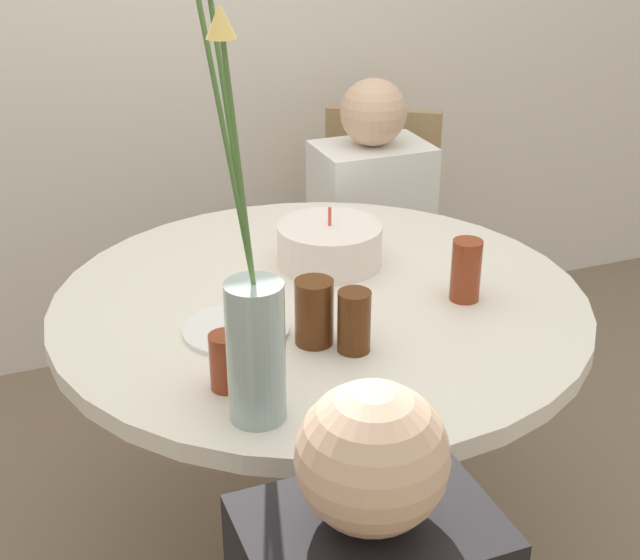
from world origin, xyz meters
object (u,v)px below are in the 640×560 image
at_px(chair_left_flank, 376,234).
at_px(flower_vase, 251,316).
at_px(drink_glass_3, 226,362).
at_px(drink_glass_0, 354,321).
at_px(drink_glass_2, 314,312).
at_px(person_woman, 370,253).
at_px(drink_glass_1, 466,270).
at_px(side_plate, 236,329).
at_px(birthday_cake, 330,245).

xyz_separation_m(chair_left_flank, flower_vase, (-0.81, -1.24, 0.46)).
bearing_deg(drink_glass_3, drink_glass_0, 8.55).
bearing_deg(flower_vase, drink_glass_2, 47.27).
bearing_deg(person_woman, drink_glass_1, -100.79).
bearing_deg(drink_glass_1, side_plate, 175.50).
xyz_separation_m(side_plate, drink_glass_2, (0.13, -0.10, 0.06)).
bearing_deg(birthday_cake, person_woman, 56.82).
xyz_separation_m(flower_vase, person_woman, (0.73, 1.10, -0.46)).
xyz_separation_m(drink_glass_3, person_woman, (0.74, 1.00, -0.32)).
distance_m(flower_vase, drink_glass_0, 0.32).
bearing_deg(drink_glass_3, drink_glass_2, 25.12).
relative_size(flower_vase, drink_glass_0, 6.43).
height_order(chair_left_flank, drink_glass_0, chair_left_flank).
relative_size(drink_glass_0, drink_glass_1, 0.92).
distance_m(chair_left_flank, person_woman, 0.16).
height_order(chair_left_flank, drink_glass_2, drink_glass_2).
distance_m(birthday_cake, drink_glass_1, 0.35).
height_order(flower_vase, drink_glass_0, flower_vase).
distance_m(chair_left_flank, birthday_cake, 0.88).
distance_m(birthday_cake, side_plate, 0.39).
bearing_deg(chair_left_flank, drink_glass_2, -88.72).
bearing_deg(drink_glass_2, chair_left_flank, 59.00).
distance_m(drink_glass_0, drink_glass_3, 0.27).
xyz_separation_m(drink_glass_0, drink_glass_3, (-0.27, -0.04, -0.01)).
bearing_deg(side_plate, drink_glass_3, -110.81).
distance_m(chair_left_flank, side_plate, 1.23).
bearing_deg(drink_glass_2, birthday_cake, 63.38).
bearing_deg(birthday_cake, drink_glass_2, -116.62).
xyz_separation_m(chair_left_flank, drink_glass_3, (-0.83, -1.13, 0.31)).
xyz_separation_m(birthday_cake, side_plate, (-0.30, -0.24, -0.04)).
bearing_deg(side_plate, drink_glass_0, -38.79).
distance_m(side_plate, drink_glass_3, 0.22).
bearing_deg(flower_vase, drink_glass_3, 99.45).
bearing_deg(side_plate, chair_left_flank, 51.09).
height_order(flower_vase, drink_glass_2, flower_vase).
relative_size(birthday_cake, drink_glass_2, 1.82).
relative_size(birthday_cake, drink_glass_3, 2.27).
height_order(birthday_cake, drink_glass_3, birthday_cake).
relative_size(chair_left_flank, side_plate, 4.03).
xyz_separation_m(flower_vase, drink_glass_0, (0.25, 0.15, -0.13)).
xyz_separation_m(chair_left_flank, side_plate, (-0.75, -0.93, 0.26)).
xyz_separation_m(drink_glass_1, drink_glass_2, (-0.38, -0.06, -0.00)).
distance_m(flower_vase, drink_glass_1, 0.64).
distance_m(birthday_cake, drink_glass_3, 0.58).
relative_size(birthday_cake, drink_glass_0, 1.95).
relative_size(side_plate, drink_glass_0, 1.74).
bearing_deg(birthday_cake, side_plate, -141.61).
bearing_deg(chair_left_flank, side_plate, -96.63).
relative_size(birthday_cake, person_woman, 0.24).
distance_m(chair_left_flank, drink_glass_1, 1.06).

